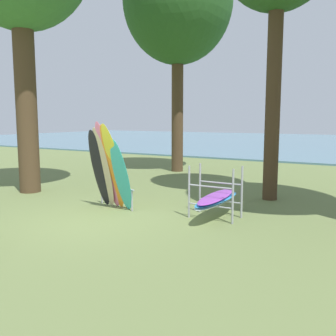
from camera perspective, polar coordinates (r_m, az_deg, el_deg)
name	(u,v)px	position (r m, az deg, el deg)	size (l,w,h in m)	color
ground_plane	(96,219)	(9.15, -10.85, -7.61)	(80.00, 80.00, 0.00)	olive
lake_water	(317,143)	(38.80, 21.62, 3.58)	(80.00, 36.00, 0.10)	slate
tree_far_left_back	(178,1)	(17.56, 1.48, 23.89)	(4.70, 4.70, 10.07)	#4C3823
leaning_board_pile	(110,169)	(9.89, -8.80, -0.10)	(1.43, 0.96, 2.30)	black
board_storage_rack	(216,198)	(9.08, 7.26, -4.57)	(1.15, 2.13, 1.25)	#9EA0A5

